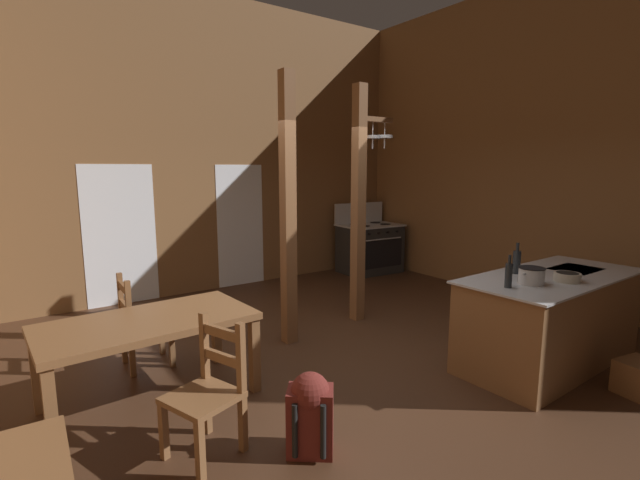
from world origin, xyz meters
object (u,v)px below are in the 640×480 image
ladderback_chair_near_window (141,323)px  stockpot_on_counter (531,276)px  step_stool (639,374)px  bottle_short_on_counter (509,275)px  dining_table (148,329)px  backpack (310,411)px  bottle_tall_on_counter (517,261)px  kitchen_island (550,319)px  ladderback_chair_by_post (208,391)px  mixing_bowl_on_counter (567,277)px  stove_range (369,247)px

ladderback_chair_near_window → stockpot_on_counter: stockpot_on_counter is taller
step_stool → bottle_short_on_counter: bearing=135.5°
dining_table → backpack: 1.59m
dining_table → bottle_tall_on_counter: (3.31, -1.31, 0.40)m
kitchen_island → dining_table: size_ratio=1.25×
ladderback_chair_near_window → ladderback_chair_by_post: (0.03, -1.72, 0.00)m
backpack → stockpot_on_counter: bearing=-6.2°
dining_table → bottle_short_on_counter: (2.74, -1.58, 0.40)m
bottle_short_on_counter → backpack: bearing=174.4°
dining_table → stockpot_on_counter: size_ratio=5.65×
mixing_bowl_on_counter → bottle_tall_on_counter: 0.48m
kitchen_island → stockpot_on_counter: bearing=-173.5°
step_stool → backpack: bearing=160.5°
kitchen_island → step_stool: (-0.00, -0.82, -0.29)m
step_stool → bottle_tall_on_counter: (-0.26, 1.07, 0.88)m
ladderback_chair_by_post → kitchen_island: bearing=-10.3°
ladderback_chair_by_post → backpack: ladderback_chair_by_post is taller
ladderback_chair_by_post → backpack: size_ratio=1.59×
step_stool → stockpot_on_counter: 1.24m
step_stool → mixing_bowl_on_counter: (-0.16, 0.61, 0.79)m
bottle_short_on_counter → dining_table: bearing=150.1°
mixing_bowl_on_counter → bottle_short_on_counter: (-0.67, 0.20, 0.08)m
mixing_bowl_on_counter → bottle_short_on_counter: 0.70m
dining_table → kitchen_island: bearing=-23.7°
stove_range → step_stool: size_ratio=3.25×
step_stool → mixing_bowl_on_counter: mixing_bowl_on_counter is taller
dining_table → ladderback_chair_by_post: bearing=-81.3°
ladderback_chair_by_post → stockpot_on_counter: 3.02m
stockpot_on_counter → ladderback_chair_by_post: bearing=166.7°
step_stool → dining_table: size_ratio=0.23×
dining_table → ladderback_chair_by_post: ladderback_chair_by_post is taller
ladderback_chair_near_window → bottle_short_on_counter: (2.62, -2.35, 0.59)m
stove_range → mixing_bowl_on_counter: size_ratio=5.59×
kitchen_island → backpack: (-2.85, 0.19, -0.15)m
stove_range → bottle_short_on_counter: bearing=-116.4°
mixing_bowl_on_counter → kitchen_island: bearing=52.5°
ladderback_chair_by_post → mixing_bowl_on_counter: (3.26, -0.83, 0.52)m
step_stool → bottle_tall_on_counter: bearing=103.4°
kitchen_island → step_stool: kitchen_island is taller
step_stool → stove_range: bearing=76.0°
step_stool → ladderback_chair_near_window: (-3.45, 3.16, 0.27)m
dining_table → backpack: size_ratio=2.92×
kitchen_island → dining_table: kitchen_island is taller
mixing_bowl_on_counter → dining_table: bearing=152.5°
mixing_bowl_on_counter → stockpot_on_counter: bearing=158.7°
stove_range → ladderback_chair_near_window: bearing=-159.0°
stockpot_on_counter → stove_range: bearing=67.2°
dining_table → ladderback_chair_near_window: bearing=81.3°
ladderback_chair_near_window → stockpot_on_counter: size_ratio=3.09×
ladderback_chair_by_post → dining_table: bearing=98.7°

